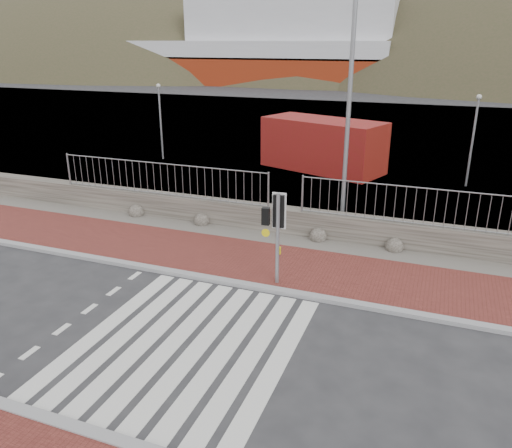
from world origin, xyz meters
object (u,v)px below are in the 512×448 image
at_px(traffic_signal_far, 276,220).
at_px(shipping_container, 323,145).
at_px(ferry, 252,47).
at_px(streetlight, 354,92).

height_order(traffic_signal_far, shipping_container, traffic_signal_far).
xyz_separation_m(traffic_signal_far, shipping_container, (-1.92, 13.27, -0.62)).
bearing_deg(traffic_signal_far, ferry, -73.23).
distance_m(streetlight, shipping_container, 9.74).
bearing_deg(streetlight, shipping_container, 128.90).
distance_m(ferry, traffic_signal_far, 69.47).
bearing_deg(streetlight, traffic_signal_far, -81.78).
relative_size(traffic_signal_far, streetlight, 0.31).
height_order(ferry, traffic_signal_far, ferry).
xyz_separation_m(ferry, streetlight, (26.58, -59.85, -0.59)).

